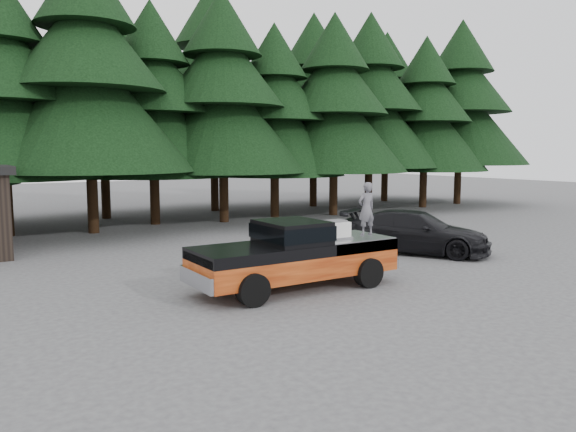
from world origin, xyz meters
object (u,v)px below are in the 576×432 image
air_compressor (336,231)px  pickup_truck (295,265)px  man_on_bed (366,209)px  parked_car (416,232)px

air_compressor → pickup_truck: bearing=174.3°
pickup_truck → air_compressor: size_ratio=8.83×
man_on_bed → parked_car: man_on_bed is taller
pickup_truck → man_on_bed: 2.87m
air_compressor → parked_car: size_ratio=0.12×
pickup_truck → air_compressor: (1.29, -0.17, 0.90)m
pickup_truck → parked_car: 7.25m
man_on_bed → pickup_truck: bearing=-1.6°
man_on_bed → parked_car: bearing=-151.1°
pickup_truck → parked_car: size_ratio=1.10×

